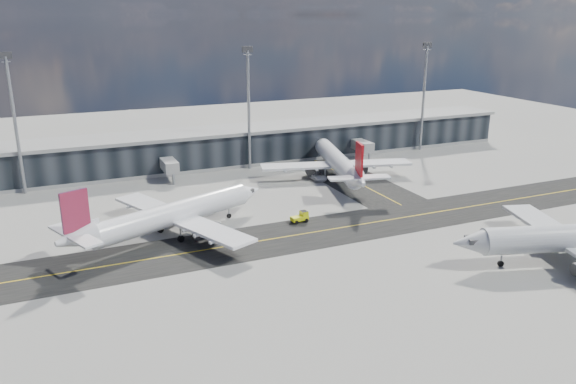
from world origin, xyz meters
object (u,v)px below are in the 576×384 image
airliner_af (171,215)px  baggage_tug (301,217)px  service_van (317,176)px  airliner_redtail (338,162)px

airliner_af → baggage_tug: size_ratio=11.48×
airliner_af → service_van: size_ratio=6.21×
airliner_redtail → service_van: 5.70m
airliner_redtail → baggage_tug: airliner_redtail is taller
airliner_af → baggage_tug: 23.12m
baggage_tug → airliner_af: bearing=-102.7°
airliner_redtail → airliner_af: bearing=-140.6°
airliner_af → airliner_redtail: airliner_redtail is taller
airliner_af → airliner_redtail: 46.28m
airliner_redtail → baggage_tug: 29.09m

